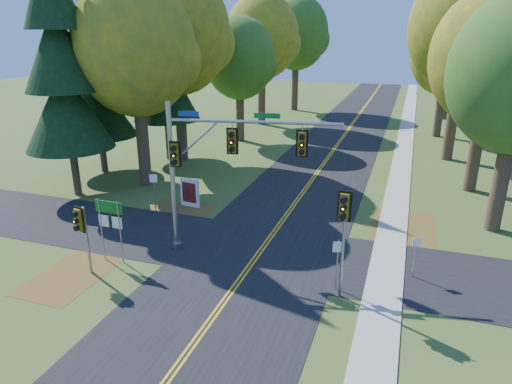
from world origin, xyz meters
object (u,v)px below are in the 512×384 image
(east_signal_pole, at_px, (344,219))
(info_kiosk, at_px, (190,193))
(route_sign_cluster, at_px, (110,218))
(traffic_mast, at_px, (213,159))

(east_signal_pole, height_order, info_kiosk, east_signal_pole)
(route_sign_cluster, bearing_deg, east_signal_pole, 1.86)
(east_signal_pole, bearing_deg, traffic_mast, 164.41)
(east_signal_pole, relative_size, route_sign_cluster, 1.51)
(traffic_mast, xyz_separation_m, east_signal_pole, (6.63, -2.34, -1.19))
(east_signal_pole, bearing_deg, info_kiosk, 148.57)
(info_kiosk, bearing_deg, east_signal_pole, -27.73)
(traffic_mast, bearing_deg, info_kiosk, 116.97)
(traffic_mast, distance_m, east_signal_pole, 7.13)
(traffic_mast, relative_size, info_kiosk, 4.54)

